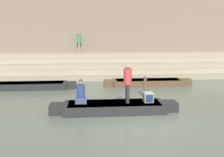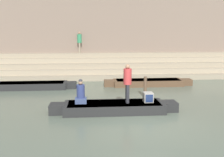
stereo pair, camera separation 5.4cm
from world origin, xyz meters
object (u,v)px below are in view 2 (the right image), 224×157
at_px(mooring_post, 145,87).
at_px(person_on_steps, 79,41).
at_px(moored_boat_shore, 31,85).
at_px(person_standing, 127,81).
at_px(person_rowing, 81,94).
at_px(tv_set, 148,97).
at_px(rowboat_main, 114,107).
at_px(moored_boat_distant, 148,82).

relative_size(mooring_post, person_on_steps, 0.66).
bearing_deg(moored_boat_shore, person_standing, -42.43).
height_order(person_standing, person_rowing, person_standing).
bearing_deg(moored_boat_shore, tv_set, -37.48).
xyz_separation_m(tv_set, moored_boat_shore, (-6.38, 5.14, -0.42)).
relative_size(person_standing, person_on_steps, 1.00).
distance_m(person_rowing, mooring_post, 4.20).
height_order(moored_boat_shore, person_on_steps, person_on_steps).
bearing_deg(tv_set, rowboat_main, -174.56).
bearing_deg(person_standing, tv_set, -11.37).
bearing_deg(tv_set, moored_boat_distant, 81.22).
bearing_deg(person_standing, person_on_steps, 89.08).
xyz_separation_m(moored_boat_shore, moored_boat_distant, (7.60, 0.40, -0.00)).
bearing_deg(mooring_post, person_on_steps, 115.25).
relative_size(tv_set, person_on_steps, 0.27).
relative_size(moored_boat_distant, mooring_post, 5.07).
bearing_deg(person_on_steps, person_standing, 123.88).
height_order(rowboat_main, moored_boat_distant, rowboat_main).
height_order(person_standing, tv_set, person_standing).
height_order(rowboat_main, person_rowing, person_rowing).
bearing_deg(moored_boat_distant, moored_boat_shore, -178.74).
distance_m(moored_boat_shore, mooring_post, 7.28).
distance_m(tv_set, mooring_post, 2.45).
distance_m(person_standing, person_on_steps, 11.10).
height_order(moored_boat_shore, mooring_post, mooring_post).
distance_m(rowboat_main, person_standing, 1.35).
bearing_deg(moored_boat_shore, rowboat_main, -45.80).
relative_size(moored_boat_shore, mooring_post, 4.84).
relative_size(person_rowing, tv_set, 2.31).
distance_m(tv_set, person_on_steps, 11.43).
xyz_separation_m(rowboat_main, mooring_post, (1.93, 2.47, 0.36)).
xyz_separation_m(person_standing, mooring_post, (1.33, 2.47, -0.85)).
bearing_deg(person_rowing, moored_boat_shore, 112.12).
bearing_deg(mooring_post, rowboat_main, -128.09).
xyz_separation_m(moored_boat_distant, mooring_post, (-0.85, -3.12, 0.36)).
distance_m(moored_boat_distant, mooring_post, 3.26).
bearing_deg(tv_set, person_rowing, -176.68).
relative_size(tv_set, mooring_post, 0.41).
distance_m(person_rowing, moored_boat_distant, 7.02).
relative_size(rowboat_main, person_on_steps, 3.28).
xyz_separation_m(tv_set, mooring_post, (0.37, 2.42, -0.06)).
bearing_deg(person_on_steps, rowboat_main, 120.81).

